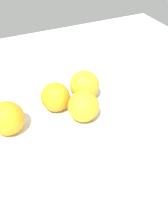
% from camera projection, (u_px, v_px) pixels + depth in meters
% --- Properties ---
extents(ground_plane, '(1.10, 1.10, 0.02)m').
position_uv_depth(ground_plane, '(84.00, 125.00, 0.65)').
color(ground_plane, silver).
extents(fruit_bowl, '(0.18, 0.18, 0.05)m').
position_uv_depth(fruit_bowl, '(84.00, 114.00, 0.63)').
color(fruit_bowl, silver).
rests_on(fruit_bowl, ground_plane).
extents(orange_in_bowl_0, '(0.07, 0.07, 0.07)m').
position_uv_depth(orange_in_bowl_0, '(85.00, 85.00, 0.61)').
color(orange_in_bowl_0, '#F9A823').
rests_on(orange_in_bowl_0, fruit_bowl).
extents(orange_in_bowl_1, '(0.06, 0.06, 0.06)m').
position_uv_depth(orange_in_bowl_1, '(83.00, 106.00, 0.56)').
color(orange_in_bowl_1, '#F9A823').
rests_on(orange_in_bowl_1, fruit_bowl).
extents(orange_in_bowl_2, '(0.06, 0.06, 0.06)m').
position_uv_depth(orange_in_bowl_2, '(55.00, 97.00, 0.58)').
color(orange_in_bowl_2, orange).
rests_on(orange_in_bowl_2, fruit_bowl).
extents(orange_loose_0, '(0.08, 0.08, 0.08)m').
position_uv_depth(orange_loose_0, '(7.00, 118.00, 0.59)').
color(orange_loose_0, orange).
rests_on(orange_loose_0, ground_plane).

